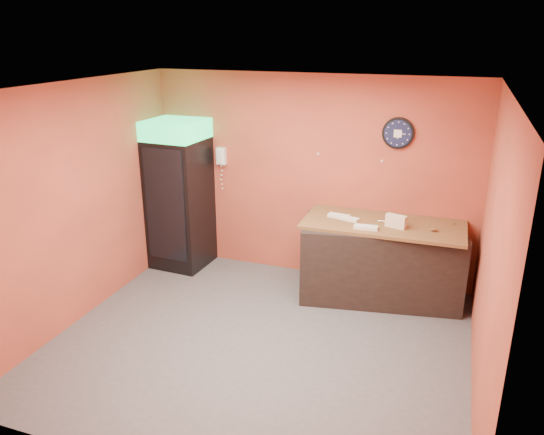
% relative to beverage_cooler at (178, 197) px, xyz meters
% --- Properties ---
extents(floor, '(4.50, 4.50, 0.00)m').
position_rel_beverage_cooler_xyz_m(floor, '(1.85, -1.60, -1.05)').
color(floor, '#47474C').
rests_on(floor, ground).
extents(back_wall, '(4.50, 0.02, 2.80)m').
position_rel_beverage_cooler_xyz_m(back_wall, '(1.85, 0.40, 0.35)').
color(back_wall, '#C04C36').
rests_on(back_wall, floor).
extents(left_wall, '(0.02, 4.00, 2.80)m').
position_rel_beverage_cooler_xyz_m(left_wall, '(-0.40, -1.60, 0.35)').
color(left_wall, '#C04C36').
rests_on(left_wall, floor).
extents(right_wall, '(0.02, 4.00, 2.80)m').
position_rel_beverage_cooler_xyz_m(right_wall, '(4.10, -1.60, 0.35)').
color(right_wall, '#C04C36').
rests_on(right_wall, floor).
extents(ceiling, '(4.50, 4.00, 0.02)m').
position_rel_beverage_cooler_xyz_m(ceiling, '(1.85, -1.60, 1.75)').
color(ceiling, white).
rests_on(ceiling, back_wall).
extents(beverage_cooler, '(0.79, 0.81, 2.15)m').
position_rel_beverage_cooler_xyz_m(beverage_cooler, '(0.00, 0.00, 0.00)').
color(beverage_cooler, black).
rests_on(beverage_cooler, floor).
extents(prep_counter, '(2.11, 1.20, 1.00)m').
position_rel_beverage_cooler_xyz_m(prep_counter, '(2.93, -0.04, -0.55)').
color(prep_counter, black).
rests_on(prep_counter, floor).
extents(wall_clock, '(0.40, 0.06, 0.40)m').
position_rel_beverage_cooler_xyz_m(wall_clock, '(2.98, 0.37, 1.04)').
color(wall_clock, black).
rests_on(wall_clock, back_wall).
extents(wall_phone, '(0.13, 0.11, 0.24)m').
position_rel_beverage_cooler_xyz_m(wall_phone, '(0.54, 0.35, 0.57)').
color(wall_phone, white).
rests_on(wall_phone, back_wall).
extents(butcher_paper, '(2.01, 0.96, 0.04)m').
position_rel_beverage_cooler_xyz_m(butcher_paper, '(2.93, -0.04, -0.04)').
color(butcher_paper, brown).
rests_on(butcher_paper, prep_counter).
extents(sub_roll_stack, '(0.27, 0.15, 0.16)m').
position_rel_beverage_cooler_xyz_m(sub_roll_stack, '(3.09, -0.16, 0.06)').
color(sub_roll_stack, beige).
rests_on(sub_roll_stack, butcher_paper).
extents(wrapped_sandwich_left, '(0.28, 0.17, 0.04)m').
position_rel_beverage_cooler_xyz_m(wrapped_sandwich_left, '(2.50, -0.10, 0.00)').
color(wrapped_sandwich_left, silver).
rests_on(wrapped_sandwich_left, butcher_paper).
extents(wrapped_sandwich_mid, '(0.29, 0.13, 0.04)m').
position_rel_beverage_cooler_xyz_m(wrapped_sandwich_mid, '(2.76, -0.34, 0.00)').
color(wrapped_sandwich_mid, silver).
rests_on(wrapped_sandwich_mid, butcher_paper).
extents(wrapped_sandwich_right, '(0.29, 0.15, 0.04)m').
position_rel_beverage_cooler_xyz_m(wrapped_sandwich_right, '(2.36, -0.04, 0.00)').
color(wrapped_sandwich_right, silver).
rests_on(wrapped_sandwich_right, butcher_paper).
extents(kitchen_tool, '(0.06, 0.06, 0.06)m').
position_rel_beverage_cooler_xyz_m(kitchen_tool, '(3.00, -0.02, 0.01)').
color(kitchen_tool, silver).
rests_on(kitchen_tool, butcher_paper).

